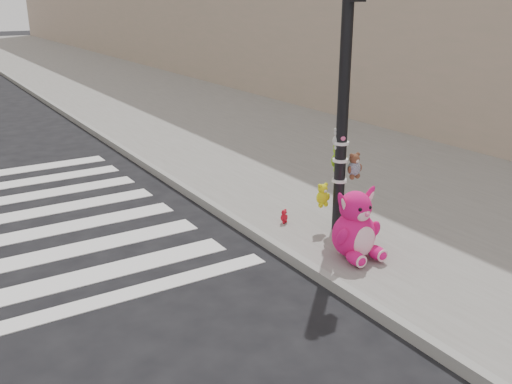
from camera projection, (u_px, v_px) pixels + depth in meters
ground at (250, 354)px, 5.69m from camera, size 120.00×120.00×0.00m
sidewalk_near at (217, 119)px, 16.19m from camera, size 7.00×80.00×0.14m
curb_edge at (97, 134)px, 14.47m from camera, size 0.12×80.00×0.15m
signal_pole at (343, 117)px, 7.87m from camera, size 0.67×0.50×4.00m
pink_bunny at (356, 229)px, 7.37m from camera, size 0.67×0.71×0.95m
red_teddy at (284, 216)px, 8.57m from camera, size 0.17×0.15×0.22m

